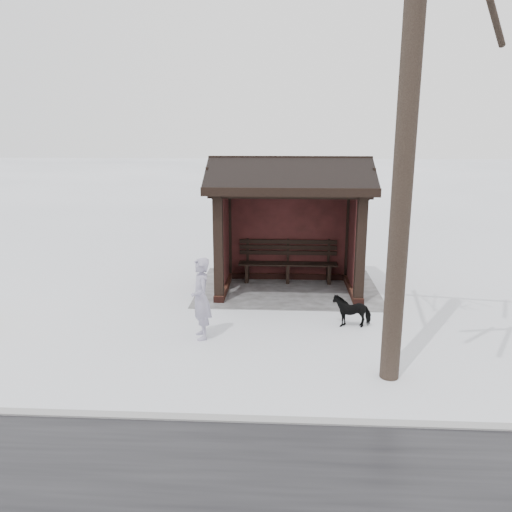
% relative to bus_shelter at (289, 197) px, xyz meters
% --- Properties ---
extents(ground, '(120.00, 120.00, 0.00)m').
position_rel_bus_shelter_xyz_m(ground, '(0.00, 0.16, -2.17)').
color(ground, white).
rests_on(ground, ground).
extents(kerb, '(120.00, 0.15, 0.06)m').
position_rel_bus_shelter_xyz_m(kerb, '(0.00, 5.66, -2.16)').
color(kerb, gray).
rests_on(kerb, ground).
extents(trampled_patch, '(4.20, 3.20, 0.02)m').
position_rel_bus_shelter_xyz_m(trampled_patch, '(0.00, -0.04, -2.16)').
color(trampled_patch, gray).
rests_on(trampled_patch, ground).
extents(bus_shelter, '(3.60, 2.40, 3.09)m').
position_rel_bus_shelter_xyz_m(bus_shelter, '(0.00, 0.00, 0.00)').
color(bus_shelter, '#341713').
rests_on(bus_shelter, ground).
extents(pedestrian, '(0.51, 0.62, 1.48)m').
position_rel_bus_shelter_xyz_m(pedestrian, '(1.56, 3.03, -1.43)').
color(pedestrian, '#938EA7').
rests_on(pedestrian, ground).
extents(dog, '(0.72, 0.36, 0.59)m').
position_rel_bus_shelter_xyz_m(dog, '(-1.20, 2.28, -1.87)').
color(dog, black).
rests_on(dog, ground).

